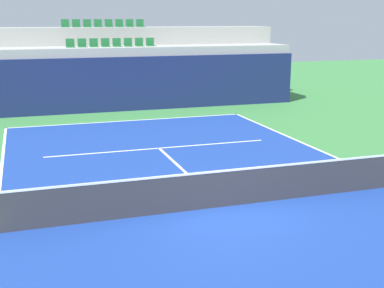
% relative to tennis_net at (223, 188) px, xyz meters
% --- Properties ---
extents(ground_plane, '(80.00, 80.00, 0.00)m').
position_rel_tennis_net_xyz_m(ground_plane, '(0.00, 0.00, -0.51)').
color(ground_plane, '#387A3D').
extents(court_surface, '(11.00, 24.00, 0.01)m').
position_rel_tennis_net_xyz_m(court_surface, '(0.00, 0.00, -0.50)').
color(court_surface, navy).
rests_on(court_surface, ground_plane).
extents(baseline_far, '(11.00, 0.10, 0.00)m').
position_rel_tennis_net_xyz_m(baseline_far, '(0.00, 11.95, -0.50)').
color(baseline_far, white).
rests_on(baseline_far, court_surface).
extents(service_line_far, '(8.26, 0.10, 0.00)m').
position_rel_tennis_net_xyz_m(service_line_far, '(0.00, 6.40, -0.50)').
color(service_line_far, white).
rests_on(service_line_far, court_surface).
extents(centre_service_line, '(0.10, 6.40, 0.00)m').
position_rel_tennis_net_xyz_m(centre_service_line, '(0.00, 3.20, -0.50)').
color(centre_service_line, white).
rests_on(centre_service_line, court_surface).
extents(back_wall, '(19.70, 0.30, 2.76)m').
position_rel_tennis_net_xyz_m(back_wall, '(0.00, 14.73, 0.87)').
color(back_wall, navy).
rests_on(back_wall, ground_plane).
extents(stands_tier_lower, '(19.70, 2.40, 3.22)m').
position_rel_tennis_net_xyz_m(stands_tier_lower, '(0.00, 16.08, 1.10)').
color(stands_tier_lower, '#9E9E99').
rests_on(stands_tier_lower, ground_plane).
extents(stands_tier_upper, '(19.70, 2.40, 4.19)m').
position_rel_tennis_net_xyz_m(stands_tier_upper, '(0.00, 18.48, 1.59)').
color(stands_tier_upper, '#9E9E99').
rests_on(stands_tier_upper, ground_plane).
extents(seating_row_lower, '(4.69, 0.44, 0.44)m').
position_rel_tennis_net_xyz_m(seating_row_lower, '(-0.00, 16.18, 2.83)').
color(seating_row_lower, '#1E6633').
rests_on(seating_row_lower, stands_tier_lower).
extents(seating_row_upper, '(4.69, 0.44, 0.44)m').
position_rel_tennis_net_xyz_m(seating_row_upper, '(-0.00, 18.58, 3.81)').
color(seating_row_upper, '#1E6633').
rests_on(seating_row_upper, stands_tier_upper).
extents(tennis_net, '(11.08, 0.08, 1.07)m').
position_rel_tennis_net_xyz_m(tennis_net, '(0.00, 0.00, 0.00)').
color(tennis_net, black).
rests_on(tennis_net, court_surface).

